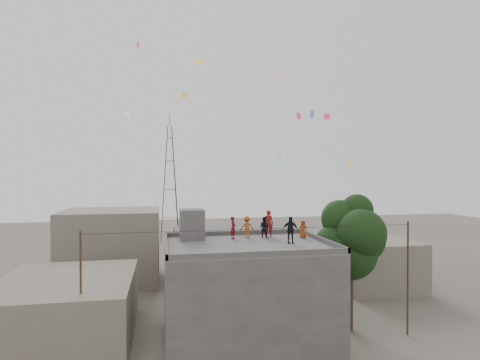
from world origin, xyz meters
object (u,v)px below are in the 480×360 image
at_px(tree, 352,239).
at_px(transmission_tower, 170,183).
at_px(stair_head_box, 192,224).
at_px(person_red_adult, 268,223).
at_px(person_dark_adult, 290,230).

distance_m(tree, transmission_tower, 41.12).
distance_m(stair_head_box, person_red_adult, 5.35).
bearing_deg(tree, person_dark_adult, -169.74).
relative_size(stair_head_box, person_red_adult, 1.08).
bearing_deg(stair_head_box, tree, -10.74).
distance_m(stair_head_box, tree, 10.80).
xyz_separation_m(stair_head_box, tree, (10.57, -2.00, -1.00)).
distance_m(transmission_tower, person_red_adult, 37.85).
bearing_deg(person_red_adult, person_dark_adult, 123.09).
xyz_separation_m(tree, person_red_adult, (-5.22, 2.11, 0.92)).
height_order(stair_head_box, person_dark_adult, stair_head_box).
xyz_separation_m(tree, person_dark_adult, (-4.59, -0.83, 0.85)).
xyz_separation_m(stair_head_box, transmission_tower, (-0.80, 37.40, 1.97)).
bearing_deg(tree, stair_head_box, 169.26).
bearing_deg(transmission_tower, stair_head_box, -88.77).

